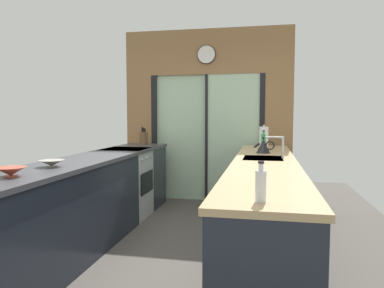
{
  "coord_description": "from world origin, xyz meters",
  "views": [
    {
      "loc": [
        0.91,
        -3.27,
        1.36
      ],
      "look_at": [
        0.07,
        0.88,
        1.03
      ],
      "focal_mm": 33.91,
      "sensor_mm": 36.0,
      "label": 1
    }
  ],
  "objects_px": {
    "mixing_bowl_near": "(11,172)",
    "soap_bottle_near": "(261,185)",
    "kettle": "(263,146)",
    "knife_block": "(144,138)",
    "oven_range": "(126,183)",
    "paper_towel_roll": "(264,137)",
    "mixing_bowl_far": "(52,163)",
    "soap_bottle_far": "(263,142)"
  },
  "relations": [
    {
      "from": "mixing_bowl_far",
      "to": "mixing_bowl_near",
      "type": "bearing_deg",
      "value": -90.0
    },
    {
      "from": "oven_range",
      "to": "paper_towel_roll",
      "type": "height_order",
      "value": "paper_towel_roll"
    },
    {
      "from": "soap_bottle_far",
      "to": "paper_towel_roll",
      "type": "xyz_separation_m",
      "value": [
        -0.0,
        0.63,
        0.03
      ]
    },
    {
      "from": "soap_bottle_far",
      "to": "paper_towel_roll",
      "type": "bearing_deg",
      "value": 90.0
    },
    {
      "from": "oven_range",
      "to": "kettle",
      "type": "distance_m",
      "value": 1.89
    },
    {
      "from": "soap_bottle_far",
      "to": "soap_bottle_near",
      "type": "bearing_deg",
      "value": -90.0
    },
    {
      "from": "mixing_bowl_near",
      "to": "paper_towel_roll",
      "type": "xyz_separation_m",
      "value": [
        1.78,
        2.93,
        0.1
      ]
    },
    {
      "from": "mixing_bowl_near",
      "to": "soap_bottle_far",
      "type": "height_order",
      "value": "soap_bottle_far"
    },
    {
      "from": "soap_bottle_far",
      "to": "paper_towel_roll",
      "type": "distance_m",
      "value": 0.64
    },
    {
      "from": "mixing_bowl_far",
      "to": "paper_towel_roll",
      "type": "xyz_separation_m",
      "value": [
        1.78,
        2.41,
        0.11
      ]
    },
    {
      "from": "soap_bottle_far",
      "to": "paper_towel_roll",
      "type": "relative_size",
      "value": 0.83
    },
    {
      "from": "soap_bottle_near",
      "to": "paper_towel_roll",
      "type": "bearing_deg",
      "value": 90.0
    },
    {
      "from": "oven_range",
      "to": "mixing_bowl_far",
      "type": "xyz_separation_m",
      "value": [
        0.02,
        -1.73,
        0.5
      ]
    },
    {
      "from": "soap_bottle_near",
      "to": "paper_towel_roll",
      "type": "height_order",
      "value": "paper_towel_roll"
    },
    {
      "from": "mixing_bowl_near",
      "to": "soap_bottle_far",
      "type": "bearing_deg",
      "value": 52.17
    },
    {
      "from": "mixing_bowl_near",
      "to": "soap_bottle_near",
      "type": "relative_size",
      "value": 1.03
    },
    {
      "from": "oven_range",
      "to": "mixing_bowl_near",
      "type": "distance_m",
      "value": 2.3
    },
    {
      "from": "oven_range",
      "to": "knife_block",
      "type": "height_order",
      "value": "knife_block"
    },
    {
      "from": "kettle",
      "to": "soap_bottle_near",
      "type": "distance_m",
      "value": 2.46
    },
    {
      "from": "mixing_bowl_near",
      "to": "kettle",
      "type": "xyz_separation_m",
      "value": [
        1.78,
        2.04,
        0.05
      ]
    },
    {
      "from": "mixing_bowl_far",
      "to": "soap_bottle_far",
      "type": "height_order",
      "value": "soap_bottle_far"
    },
    {
      "from": "mixing_bowl_near",
      "to": "soap_bottle_near",
      "type": "xyz_separation_m",
      "value": [
        1.78,
        -0.42,
        0.05
      ]
    },
    {
      "from": "kettle",
      "to": "paper_towel_roll",
      "type": "relative_size",
      "value": 0.78
    },
    {
      "from": "mixing_bowl_far",
      "to": "kettle",
      "type": "distance_m",
      "value": 2.35
    },
    {
      "from": "oven_range",
      "to": "soap_bottle_near",
      "type": "relative_size",
      "value": 4.35
    },
    {
      "from": "soap_bottle_far",
      "to": "paper_towel_roll",
      "type": "height_order",
      "value": "paper_towel_roll"
    },
    {
      "from": "knife_block",
      "to": "kettle",
      "type": "height_order",
      "value": "knife_block"
    },
    {
      "from": "oven_range",
      "to": "soap_bottle_near",
      "type": "distance_m",
      "value": 3.26
    },
    {
      "from": "mixing_bowl_far",
      "to": "soap_bottle_near",
      "type": "relative_size",
      "value": 1.01
    },
    {
      "from": "mixing_bowl_far",
      "to": "soap_bottle_near",
      "type": "distance_m",
      "value": 2.01
    },
    {
      "from": "kettle",
      "to": "knife_block",
      "type": "bearing_deg",
      "value": 153.52
    },
    {
      "from": "paper_towel_roll",
      "to": "oven_range",
      "type": "bearing_deg",
      "value": -159.19
    },
    {
      "from": "kettle",
      "to": "soap_bottle_far",
      "type": "bearing_deg",
      "value": 90.43
    },
    {
      "from": "oven_range",
      "to": "soap_bottle_near",
      "type": "height_order",
      "value": "soap_bottle_near"
    },
    {
      "from": "oven_range",
      "to": "mixing_bowl_near",
      "type": "bearing_deg",
      "value": -89.53
    },
    {
      "from": "kettle",
      "to": "paper_towel_roll",
      "type": "bearing_deg",
      "value": 90.12
    },
    {
      "from": "mixing_bowl_far",
      "to": "soap_bottle_near",
      "type": "bearing_deg",
      "value": -27.71
    },
    {
      "from": "knife_block",
      "to": "soap_bottle_far",
      "type": "xyz_separation_m",
      "value": [
        1.78,
        -0.64,
        0.01
      ]
    },
    {
      "from": "knife_block",
      "to": "soap_bottle_far",
      "type": "relative_size",
      "value": 1.05
    },
    {
      "from": "knife_block",
      "to": "paper_towel_roll",
      "type": "relative_size",
      "value": 0.87
    },
    {
      "from": "knife_block",
      "to": "kettle",
      "type": "xyz_separation_m",
      "value": [
        1.78,
        -0.89,
        -0.02
      ]
    },
    {
      "from": "oven_range",
      "to": "soap_bottle_far",
      "type": "height_order",
      "value": "soap_bottle_far"
    }
  ]
}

